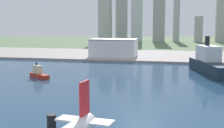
# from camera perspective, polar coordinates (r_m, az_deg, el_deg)

# --- Properties ---
(ground_plane) EXTENTS (2400.00, 2400.00, 0.00)m
(ground_plane) POSITION_cam_1_polar(r_m,az_deg,el_deg) (242.22, 8.48, -3.61)
(ground_plane) COLOR #5C754E
(water_bay) EXTENTS (840.00, 360.00, 0.15)m
(water_bay) POSITION_cam_1_polar(r_m,az_deg,el_deg) (183.87, 7.15, -7.16)
(water_bay) COLOR navy
(water_bay) RESTS_ON ground
(industrial_pier) EXTENTS (840.00, 140.00, 2.50)m
(industrial_pier) POSITION_cam_1_polar(r_m,az_deg,el_deg) (429.84, 10.27, 1.41)
(industrial_pier) COLOR #9E9490
(industrial_pier) RESTS_ON ground
(cargo_ship) EXTENTS (37.68, 78.97, 33.40)m
(cargo_ship) POSITION_cam_1_polar(r_m,az_deg,el_deg) (300.83, 17.27, 0.09)
(cargo_ship) COLOR #192838
(cargo_ship) RESTS_ON water_bay
(tugboat_small) EXTENTS (22.40, 17.85, 12.94)m
(tugboat_small) POSITION_cam_1_polar(r_m,az_deg,el_deg) (273.05, -13.05, -1.63)
(tugboat_small) COLOR #B22D1E
(tugboat_small) RESTS_ON water_bay
(warehouse_main) EXTENTS (59.13, 34.95, 22.39)m
(warehouse_main) POSITION_cam_1_polar(r_m,az_deg,el_deg) (407.96, 0.29, 2.97)
(warehouse_main) COLOR white
(warehouse_main) RESTS_ON industrial_pier
(distant_skyline) EXTENTS (401.63, 77.61, 154.04)m
(distant_skyline) POSITION_cam_1_polar(r_m,az_deg,el_deg) (754.54, 11.34, 8.82)
(distant_skyline) COLOR #A8ADAD
(distant_skyline) RESTS_ON ground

